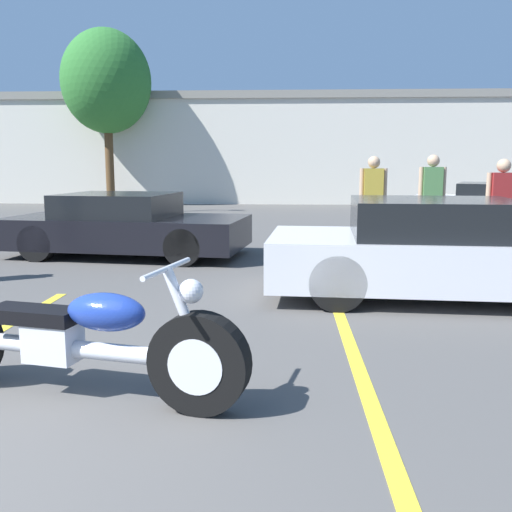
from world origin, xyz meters
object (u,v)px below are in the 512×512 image
at_px(tree_background, 106,82).
at_px(spectator_near_motorcycle, 501,201).
at_px(parked_car_right_row, 511,207).
at_px(spectator_by_show_car, 373,194).
at_px(parked_car_mid_row, 126,226).
at_px(show_car_hood_open, 448,250).
at_px(motorcycle, 71,341).
at_px(spectator_far_lot, 432,192).

bearing_deg(tree_background, spectator_near_motorcycle, -50.03).
bearing_deg(parked_car_right_row, spectator_by_show_car, -119.73).
relative_size(parked_car_right_row, parked_car_mid_row, 1.17).
xyz_separation_m(tree_background, spectator_near_motorcycle, (10.28, -12.27, -3.62)).
distance_m(show_car_hood_open, parked_car_right_row, 7.87).
distance_m(motorcycle, spectator_far_lot, 8.66).
bearing_deg(spectator_by_show_car, tree_background, 127.94).
height_order(show_car_hood_open, spectator_far_lot, show_car_hood_open).
xyz_separation_m(motorcycle, spectator_by_show_car, (3.15, 7.28, 0.64)).
relative_size(motorcycle, parked_car_mid_row, 0.59).
bearing_deg(show_car_hood_open, motorcycle, -133.30).
distance_m(tree_background, spectator_near_motorcycle, 16.41).
bearing_deg(spectator_far_lot, tree_background, 132.12).
bearing_deg(parked_car_mid_row, motorcycle, -70.31).
bearing_deg(tree_background, parked_car_mid_row, -71.73).
distance_m(spectator_near_motorcycle, spectator_by_show_car, 2.38).
bearing_deg(tree_background, spectator_by_show_car, -52.06).
distance_m(show_car_hood_open, spectator_far_lot, 4.40).
distance_m(motorcycle, parked_car_mid_row, 6.28).
xyz_separation_m(motorcycle, spectator_near_motorcycle, (5.01, 5.81, 0.60)).
bearing_deg(parked_car_mid_row, tree_background, 115.76).
distance_m(tree_background, parked_car_right_row, 15.02).
relative_size(motorcycle, spectator_far_lot, 1.43).
relative_size(tree_background, motorcycle, 2.58).
bearing_deg(motorcycle, parked_car_mid_row, 114.72).
height_order(motorcycle, show_car_hood_open, show_car_hood_open).
distance_m(motorcycle, spectator_by_show_car, 7.96).
xyz_separation_m(show_car_hood_open, parked_car_right_row, (3.45, 7.08, -0.01)).
bearing_deg(parked_car_right_row, tree_background, 169.07).
height_order(parked_car_mid_row, spectator_far_lot, spectator_far_lot).
height_order(show_car_hood_open, parked_car_mid_row, show_car_hood_open).
height_order(parked_car_mid_row, spectator_by_show_car, spectator_by_show_car).
bearing_deg(motorcycle, spectator_far_lot, 72.62).
distance_m(parked_car_right_row, spectator_near_motorcycle, 4.87).
bearing_deg(spectator_near_motorcycle, tree_background, 129.97).
xyz_separation_m(tree_background, spectator_by_show_car, (8.42, -10.80, -3.58)).
distance_m(parked_car_mid_row, spectator_near_motorcycle, 6.37).
xyz_separation_m(tree_background, motorcycle, (5.27, -18.08, -4.22)).
bearing_deg(parked_car_right_row, spectator_near_motorcycle, -91.22).
height_order(parked_car_right_row, spectator_far_lot, spectator_far_lot).
height_order(motorcycle, spectator_near_motorcycle, spectator_near_motorcycle).
distance_m(motorcycle, show_car_hood_open, 4.71).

